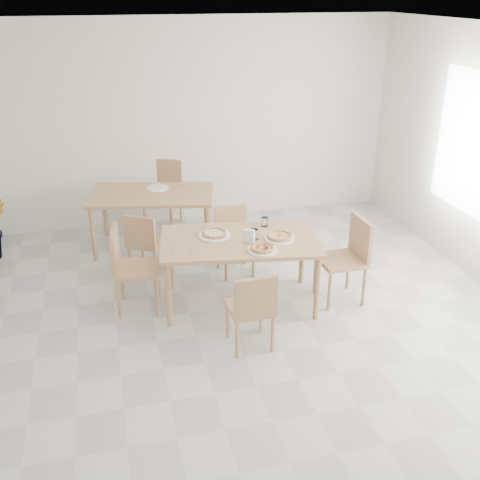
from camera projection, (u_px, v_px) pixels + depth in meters
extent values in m
plane|color=beige|center=(244.00, 357.00, 5.20)|extent=(7.00, 7.00, 0.00)
plane|color=white|center=(245.00, 37.00, 4.04)|extent=(7.00, 7.00, 0.00)
plane|color=silver|center=(181.00, 124.00, 7.71)|extent=(6.00, 0.00, 6.00)
cube|color=tan|center=(240.00, 241.00, 5.79)|extent=(1.75, 1.16, 0.04)
cylinder|color=tan|center=(168.00, 295.00, 5.52)|extent=(0.06, 0.06, 0.71)
cylinder|color=tan|center=(317.00, 288.00, 5.65)|extent=(0.06, 0.06, 0.71)
cylinder|color=tan|center=(170.00, 260.00, 6.23)|extent=(0.06, 0.06, 0.71)
cylinder|color=tan|center=(302.00, 254.00, 6.36)|extent=(0.06, 0.06, 0.71)
cube|color=tan|center=(250.00, 308.00, 5.21)|extent=(0.41, 0.41, 0.04)
cube|color=tan|center=(256.00, 298.00, 4.97)|extent=(0.40, 0.05, 0.38)
cylinder|color=tan|center=(261.00, 315.00, 5.49)|extent=(0.03, 0.03, 0.39)
cylinder|color=tan|center=(228.00, 320.00, 5.41)|extent=(0.03, 0.03, 0.39)
cylinder|color=tan|center=(273.00, 334.00, 5.19)|extent=(0.03, 0.03, 0.39)
cylinder|color=tan|center=(237.00, 340.00, 5.11)|extent=(0.03, 0.03, 0.39)
cube|color=tan|center=(235.00, 242.00, 6.57)|extent=(0.42, 0.42, 0.04)
cube|color=tan|center=(231.00, 220.00, 6.64)|extent=(0.39, 0.06, 0.37)
cylinder|color=tan|center=(226.00, 266.00, 6.46)|extent=(0.03, 0.03, 0.38)
cylinder|color=tan|center=(253.00, 262.00, 6.56)|extent=(0.03, 0.03, 0.38)
cylinder|color=tan|center=(218.00, 254.00, 6.75)|extent=(0.03, 0.03, 0.38)
cylinder|color=tan|center=(244.00, 250.00, 6.85)|extent=(0.03, 0.03, 0.38)
cube|color=tan|center=(137.00, 269.00, 5.80)|extent=(0.51, 0.51, 0.04)
cube|color=tan|center=(115.00, 249.00, 5.68)|extent=(0.10, 0.45, 0.43)
cylinder|color=tan|center=(157.00, 297.00, 5.75)|extent=(0.04, 0.04, 0.44)
cylinder|color=tan|center=(158.00, 279.00, 6.10)|extent=(0.04, 0.04, 0.44)
cylinder|color=tan|center=(119.00, 300.00, 5.71)|extent=(0.04, 0.04, 0.44)
cylinder|color=tan|center=(122.00, 282.00, 6.06)|extent=(0.04, 0.04, 0.44)
cube|color=tan|center=(341.00, 260.00, 5.97)|extent=(0.47, 0.47, 0.04)
cube|color=tan|center=(361.00, 238.00, 5.92)|extent=(0.05, 0.46, 0.44)
cylinder|color=tan|center=(315.00, 274.00, 6.20)|extent=(0.04, 0.04, 0.45)
cylinder|color=tan|center=(329.00, 292.00, 5.85)|extent=(0.04, 0.04, 0.45)
cylinder|color=tan|center=(348.00, 270.00, 6.29)|extent=(0.04, 0.04, 0.45)
cylinder|color=tan|center=(364.00, 287.00, 5.94)|extent=(0.04, 0.04, 0.45)
cylinder|color=white|center=(279.00, 238.00, 5.79)|extent=(0.32, 0.32, 0.02)
cylinder|color=white|center=(215.00, 235.00, 5.85)|extent=(0.34, 0.34, 0.02)
cylinder|color=white|center=(262.00, 250.00, 5.53)|extent=(0.30, 0.30, 0.02)
cylinder|color=tan|center=(279.00, 237.00, 5.78)|extent=(0.30, 0.30, 0.01)
torus|color=tan|center=(280.00, 236.00, 5.78)|extent=(0.31, 0.31, 0.03)
cylinder|color=#C45B22|center=(279.00, 236.00, 5.78)|extent=(0.23, 0.23, 0.01)
ellipsoid|color=#1C6316|center=(280.00, 235.00, 5.78)|extent=(0.05, 0.04, 0.01)
cylinder|color=tan|center=(215.00, 234.00, 5.84)|extent=(0.29, 0.29, 0.01)
torus|color=tan|center=(215.00, 233.00, 5.84)|extent=(0.29, 0.29, 0.03)
cylinder|color=#F9F0CC|center=(215.00, 233.00, 5.84)|extent=(0.22, 0.22, 0.01)
cylinder|color=tan|center=(262.00, 249.00, 5.52)|extent=(0.25, 0.25, 0.01)
torus|color=tan|center=(262.00, 248.00, 5.51)|extent=(0.26, 0.26, 0.03)
cylinder|color=#C45B22|center=(262.00, 248.00, 5.52)|extent=(0.19, 0.19, 0.01)
cylinder|color=white|center=(254.00, 234.00, 5.76)|extent=(0.08, 0.08, 0.11)
cylinder|color=white|center=(265.00, 222.00, 6.08)|extent=(0.08, 0.08, 0.10)
cube|color=silver|center=(249.00, 242.00, 5.71)|extent=(0.14, 0.11, 0.01)
cube|color=white|center=(249.00, 235.00, 5.68)|extent=(0.12, 0.10, 0.12)
cube|color=silver|center=(193.00, 253.00, 5.48)|extent=(0.02, 0.19, 0.01)
cube|color=silver|center=(174.00, 253.00, 5.48)|extent=(0.06, 0.16, 0.01)
cube|color=tan|center=(152.00, 195.00, 7.07)|extent=(1.69, 1.19, 0.04)
cylinder|color=tan|center=(93.00, 234.00, 6.88)|extent=(0.06, 0.06, 0.71)
cylinder|color=tan|center=(207.00, 233.00, 6.91)|extent=(0.06, 0.06, 0.71)
cylinder|color=tan|center=(105.00, 212.00, 7.55)|extent=(0.06, 0.06, 0.71)
cylinder|color=tan|center=(209.00, 211.00, 7.58)|extent=(0.06, 0.06, 0.71)
cube|color=tan|center=(147.00, 242.00, 6.58)|extent=(0.53, 0.53, 0.04)
cube|color=tan|center=(139.00, 232.00, 6.35)|extent=(0.35, 0.23, 0.37)
cylinder|color=tan|center=(167.00, 254.00, 6.76)|extent=(0.03, 0.03, 0.37)
cylinder|color=tan|center=(142.00, 250.00, 6.85)|extent=(0.03, 0.03, 0.37)
cylinder|color=tan|center=(155.00, 266.00, 6.48)|extent=(0.03, 0.03, 0.37)
cylinder|color=tan|center=(130.00, 262.00, 6.57)|extent=(0.03, 0.03, 0.37)
cube|color=tan|center=(162.00, 195.00, 7.82)|extent=(0.62, 0.62, 0.04)
cube|color=tan|center=(166.00, 174.00, 7.90)|extent=(0.43, 0.25, 0.44)
cylinder|color=tan|center=(145.00, 215.00, 7.79)|extent=(0.04, 0.04, 0.45)
cylinder|color=tan|center=(171.00, 218.00, 7.70)|extent=(0.04, 0.04, 0.45)
cylinder|color=tan|center=(155.00, 206.00, 8.13)|extent=(0.04, 0.04, 0.45)
cylinder|color=tan|center=(181.00, 208.00, 8.05)|extent=(0.04, 0.04, 0.45)
cylinder|color=white|center=(158.00, 188.00, 7.22)|extent=(0.29, 0.29, 0.02)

